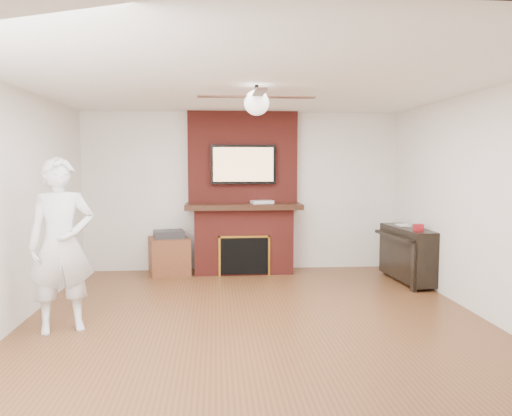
{
  "coord_description": "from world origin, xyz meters",
  "views": [
    {
      "loc": [
        -0.43,
        -5.17,
        1.71
      ],
      "look_at": [
        0.07,
        0.9,
        1.15
      ],
      "focal_mm": 35.0,
      "sensor_mm": 36.0,
      "label": 1
    }
  ],
  "objects": [
    {
      "name": "room_shell",
      "position": [
        0.0,
        0.0,
        1.25
      ],
      "size": [
        5.36,
        5.86,
        2.86
      ],
      "color": "#553119",
      "rests_on": "ground"
    },
    {
      "name": "piano",
      "position": [
        2.31,
        1.66,
        0.42
      ],
      "size": [
        0.54,
        1.23,
        0.88
      ],
      "rotation": [
        0.0,
        0.0,
        0.09
      ],
      "color": "black",
      "rests_on": "ground"
    },
    {
      "name": "tv",
      "position": [
        0.0,
        2.5,
        1.68
      ],
      "size": [
        1.0,
        0.08,
        0.6
      ],
      "color": "black",
      "rests_on": "fireplace"
    },
    {
      "name": "candle_orange",
      "position": [
        -0.19,
        2.38,
        0.05
      ],
      "size": [
        0.07,
        0.07,
        0.11
      ],
      "primitive_type": "cylinder",
      "color": "orange",
      "rests_on": "ground"
    },
    {
      "name": "person",
      "position": [
        -1.98,
        -0.07,
        0.88
      ],
      "size": [
        0.76,
        0.63,
        1.76
      ],
      "primitive_type": "imported",
      "rotation": [
        0.0,
        0.0,
        0.35
      ],
      "color": "silver",
      "rests_on": "ground"
    },
    {
      "name": "candle_green",
      "position": [
        -0.1,
        2.32,
        0.05
      ],
      "size": [
        0.07,
        0.07,
        0.1
      ],
      "primitive_type": "cylinder",
      "color": "#388434",
      "rests_on": "ground"
    },
    {
      "name": "fireplace",
      "position": [
        0.0,
        2.55,
        1.0
      ],
      "size": [
        1.78,
        0.64,
        2.5
      ],
      "color": "maroon",
      "rests_on": "ground"
    },
    {
      "name": "candle_cream",
      "position": [
        0.14,
        2.33,
        0.05
      ],
      "size": [
        0.08,
        0.08,
        0.1
      ],
      "primitive_type": "cylinder",
      "color": "beige",
      "rests_on": "ground"
    },
    {
      "name": "ceiling_fan",
      "position": [
        -0.0,
        0.0,
        2.33
      ],
      "size": [
        1.21,
        1.21,
        0.31
      ],
      "color": "black",
      "rests_on": "room_shell"
    },
    {
      "name": "cable_box",
      "position": [
        0.29,
        2.45,
        1.1
      ],
      "size": [
        0.36,
        0.26,
        0.05
      ],
      "primitive_type": "cube",
      "rotation": [
        0.0,
        0.0,
        0.23
      ],
      "color": "silver",
      "rests_on": "fireplace"
    },
    {
      "name": "side_table",
      "position": [
        -1.15,
        2.48,
        0.31
      ],
      "size": [
        0.7,
        0.7,
        0.67
      ],
      "rotation": [
        0.0,
        0.0,
        0.22
      ],
      "color": "brown",
      "rests_on": "ground"
    },
    {
      "name": "candle_blue",
      "position": [
        0.17,
        2.37,
        0.04
      ],
      "size": [
        0.06,
        0.06,
        0.09
      ],
      "primitive_type": "cylinder",
      "color": "teal",
      "rests_on": "ground"
    }
  ]
}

